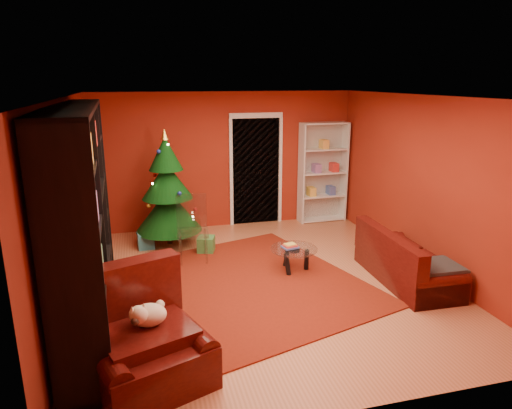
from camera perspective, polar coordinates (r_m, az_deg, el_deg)
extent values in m
cube|color=#AB5E3C|center=(6.67, 0.87, -9.83)|extent=(5.00, 5.50, 0.05)
cube|color=silver|center=(6.04, 0.97, 13.55)|extent=(5.00, 5.50, 0.05)
cube|color=maroon|center=(8.87, -3.85, 5.52)|extent=(5.00, 0.05, 2.60)
cube|color=maroon|center=(6.08, -22.67, -0.28)|extent=(0.05, 5.50, 2.60)
cube|color=maroon|center=(7.29, 20.44, 2.40)|extent=(0.05, 5.50, 2.60)
cube|color=maroon|center=(6.60, -0.66, -9.79)|extent=(3.66, 3.98, 0.02)
cube|color=#2A7181|center=(8.10, -13.61, -4.40)|extent=(0.29, 0.29, 0.27)
cube|color=#357936|center=(7.73, -6.26, -5.00)|extent=(0.34, 0.34, 0.27)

